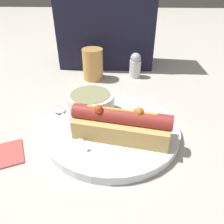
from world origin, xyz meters
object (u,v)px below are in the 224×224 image
Objects in this scene: salt_shaker at (135,65)px; drinking_glass at (93,64)px; hot_dog at (121,125)px; spoon at (63,115)px; soup_bowl at (91,103)px; seated_diner at (106,2)px.

drinking_glass is at bearing -171.20° from salt_shaker.
hot_dog is 0.33m from salt_shaker.
hot_dog is at bearing -149.96° from spoon.
soup_bowl is 1.10× the size of drinking_glass.
spoon is 1.64× the size of drinking_glass.
spoon is (-0.06, -0.01, -0.02)m from soup_bowl.
hot_dog is 0.48m from seated_diner.
salt_shaker reaches higher than soup_bowl.
soup_bowl is 0.24m from drinking_glass.
spoon is (-0.13, 0.06, -0.02)m from hot_dog.
hot_dog is 2.38× the size of salt_shaker.
seated_diner is at bearing 76.49° from drinking_glass.
spoon is at bearing -169.58° from soup_bowl.
hot_dog reaches higher than soup_bowl.
soup_bowl is 0.07m from spoon.
seated_diner reaches higher than hot_dog.
spoon is 0.32m from salt_shaker.
soup_bowl reaches higher than spoon.
seated_diner reaches higher than salt_shaker.
seated_diner is at bearing 108.10° from hot_dog.
seated_diner is (0.07, 0.39, 0.18)m from spoon.
seated_diner reaches higher than soup_bowl.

